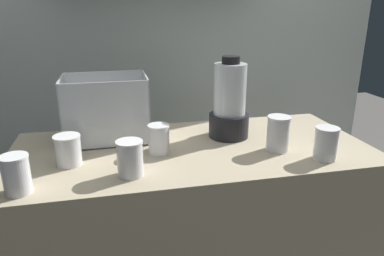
% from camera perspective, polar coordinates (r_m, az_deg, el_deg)
% --- Properties ---
extents(counter, '(1.40, 0.64, 0.90)m').
position_cam_1_polar(counter, '(1.64, 0.00, -17.75)').
color(counter, tan).
rests_on(counter, ground_plane).
extents(back_wall_unit, '(2.60, 0.24, 2.50)m').
position_cam_1_polar(back_wall_unit, '(2.08, -4.90, 14.13)').
color(back_wall_unit, silver).
rests_on(back_wall_unit, ground_plane).
extents(carrot_display_bin, '(0.34, 0.24, 0.26)m').
position_cam_1_polar(carrot_display_bin, '(1.53, -13.15, 1.36)').
color(carrot_display_bin, white).
rests_on(carrot_display_bin, counter).
extents(blender_pitcher, '(0.17, 0.17, 0.34)m').
position_cam_1_polar(blender_pitcher, '(1.51, 5.93, 3.74)').
color(blender_pitcher, black).
rests_on(blender_pitcher, counter).
extents(juice_cup_orange_far_left, '(0.08, 0.08, 0.12)m').
position_cam_1_polar(juice_cup_orange_far_left, '(1.19, -26.01, -6.97)').
color(juice_cup_orange_far_left, white).
rests_on(juice_cup_orange_far_left, counter).
extents(juice_cup_orange_left, '(0.09, 0.09, 0.11)m').
position_cam_1_polar(juice_cup_orange_left, '(1.33, -19.02, -3.56)').
color(juice_cup_orange_left, white).
rests_on(juice_cup_orange_left, counter).
extents(juice_cup_mango_middle, '(0.09, 0.09, 0.12)m').
position_cam_1_polar(juice_cup_mango_middle, '(1.19, -9.77, -5.01)').
color(juice_cup_mango_middle, white).
rests_on(juice_cup_mango_middle, counter).
extents(juice_cup_pomegranate_right, '(0.08, 0.08, 0.11)m').
position_cam_1_polar(juice_cup_pomegranate_right, '(1.35, -5.26, -2.01)').
color(juice_cup_pomegranate_right, white).
rests_on(juice_cup_pomegranate_right, counter).
extents(juice_cup_beet_far_right, '(0.09, 0.09, 0.14)m').
position_cam_1_polar(juice_cup_beet_far_right, '(1.41, 13.46, -1.13)').
color(juice_cup_beet_far_right, white).
rests_on(juice_cup_beet_far_right, counter).
extents(juice_cup_pomegranate_rightmost, '(0.09, 0.09, 0.12)m').
position_cam_1_polar(juice_cup_pomegranate_rightmost, '(1.38, 20.41, -2.58)').
color(juice_cup_pomegranate_rightmost, white).
rests_on(juice_cup_pomegranate_rightmost, counter).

